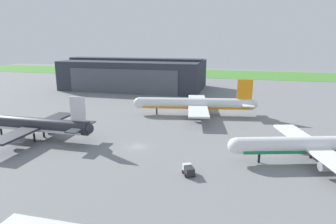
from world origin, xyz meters
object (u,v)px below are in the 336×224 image
(airliner_near_left, at_px, (34,125))
(airliner_near_right, at_px, (311,145))
(pushback_tractor, at_px, (189,170))
(maintenance_hangar, at_px, (135,74))
(airliner_far_right, at_px, (195,104))

(airliner_near_left, height_order, airliner_near_right, airliner_near_left)
(pushback_tractor, bearing_deg, maintenance_hangar, 115.65)
(airliner_near_left, relative_size, airliner_far_right, 0.82)
(airliner_near_right, distance_m, airliner_far_right, 49.35)
(airliner_far_right, bearing_deg, airliner_near_right, -48.26)
(maintenance_hangar, xyz_separation_m, airliner_far_right, (43.37, -53.32, -3.86))
(airliner_near_left, distance_m, pushback_tractor, 48.77)
(maintenance_hangar, relative_size, airliner_near_right, 2.07)
(maintenance_hangar, bearing_deg, pushback_tractor, -64.35)
(airliner_far_right, distance_m, pushback_tractor, 50.95)
(airliner_near_right, bearing_deg, airliner_near_left, -178.90)
(airliner_near_right, xyz_separation_m, airliner_far_right, (-32.86, 36.83, 0.22))
(airliner_near_left, relative_size, airliner_near_right, 1.01)
(pushback_tractor, bearing_deg, airliner_near_left, 165.49)
(airliner_near_left, xyz_separation_m, pushback_tractor, (47.11, -12.20, -3.14))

